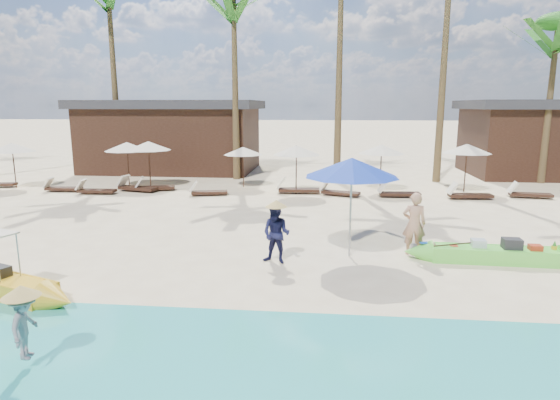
# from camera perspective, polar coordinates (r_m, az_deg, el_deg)

# --- Properties ---
(ground) EXTENTS (240.00, 240.00, 0.00)m
(ground) POSITION_cam_1_polar(r_m,az_deg,el_deg) (11.86, -2.38, -8.28)
(ground) COLOR beige
(ground) RESTS_ON ground
(wet_sand_strip) EXTENTS (240.00, 4.50, 0.01)m
(wet_sand_strip) POSITION_cam_1_polar(r_m,az_deg,el_deg) (7.43, -8.21, -21.28)
(wet_sand_strip) COLOR tan
(wet_sand_strip) RESTS_ON ground
(green_canoe) EXTENTS (5.12, 0.79, 0.65)m
(green_canoe) POSITION_cam_1_polar(r_m,az_deg,el_deg) (13.42, 24.67, -6.00)
(green_canoe) COLOR #61E144
(green_canoe) RESTS_ON ground
(tourist) EXTENTS (0.65, 0.45, 1.72)m
(tourist) POSITION_cam_1_polar(r_m,az_deg,el_deg) (13.17, 16.03, -2.80)
(tourist) COLOR tan
(tourist) RESTS_ON ground
(vendor_green) EXTENTS (0.88, 0.77, 1.54)m
(vendor_green) POSITION_cam_1_polar(r_m,az_deg,el_deg) (12.01, -0.45, -4.16)
(vendor_green) COLOR #141638
(vendor_green) RESTS_ON ground
(vendor_yellow) EXTENTS (0.52, 0.75, 1.06)m
(vendor_yellow) POSITION_cam_1_polar(r_m,az_deg,el_deg) (8.35, -28.68, -13.28)
(vendor_yellow) COLOR gray
(vendor_yellow) RESTS_ON ground
(blue_umbrella) EXTENTS (2.48, 2.48, 2.67)m
(blue_umbrella) POSITION_cam_1_polar(r_m,az_deg,el_deg) (12.36, 8.75, 3.94)
(blue_umbrella) COLOR #99999E
(blue_umbrella) RESTS_ON ground
(resort_parasol_2) EXTENTS (2.15, 2.15, 2.22)m
(resort_parasol_2) POSITION_cam_1_polar(r_m,az_deg,el_deg) (26.32, -29.87, 5.58)
(resort_parasol_2) COLOR #331E15
(resort_parasol_2) RESTS_ON ground
(resort_parasol_3) EXTENTS (2.17, 2.17, 2.23)m
(resort_parasol_3) POSITION_cam_1_polar(r_m,az_deg,el_deg) (24.35, -18.16, 6.20)
(resort_parasol_3) COLOR #331E15
(resort_parasol_3) RESTS_ON ground
(lounger_3_left) EXTENTS (1.75, 0.58, 0.59)m
(lounger_3_left) POSITION_cam_1_polar(r_m,az_deg,el_deg) (24.41, -25.12, 1.40)
(lounger_3_left) COLOR #331E15
(lounger_3_left) RESTS_ON ground
(lounger_3_right) EXTENTS (1.79, 0.60, 0.60)m
(lounger_3_right) POSITION_cam_1_polar(r_m,az_deg,el_deg) (23.13, -21.71, 1.18)
(lounger_3_right) COLOR #331E15
(lounger_3_right) RESTS_ON ground
(resort_parasol_4) EXTENTS (2.20, 2.20, 2.27)m
(resort_parasol_4) POSITION_cam_1_polar(r_m,az_deg,el_deg) (24.13, -15.75, 6.38)
(resort_parasol_4) COLOR #331E15
(resort_parasol_4) RESTS_ON ground
(lounger_4_left) EXTENTS (2.03, 1.04, 0.66)m
(lounger_4_left) POSITION_cam_1_polar(r_m,az_deg,el_deg) (23.15, -17.22, 1.54)
(lounger_4_left) COLOR #331E15
(lounger_4_left) RESTS_ON ground
(lounger_4_right) EXTENTS (1.91, 1.06, 0.62)m
(lounger_4_right) POSITION_cam_1_polar(r_m,az_deg,el_deg) (23.07, -15.21, 1.58)
(lounger_4_right) COLOR #331E15
(lounger_4_right) RESTS_ON ground
(resort_parasol_5) EXTENTS (1.94, 1.94, 2.00)m
(resort_parasol_5) POSITION_cam_1_polar(r_m,az_deg,el_deg) (23.24, -4.53, 5.99)
(resort_parasol_5) COLOR #331E15
(resort_parasol_5) RESTS_ON ground
(lounger_5_left) EXTENTS (1.78, 0.94, 0.58)m
(lounger_5_left) POSITION_cam_1_polar(r_m,az_deg,el_deg) (21.39, -8.93, 1.06)
(lounger_5_left) COLOR #331E15
(lounger_5_left) RESTS_ON ground
(resort_parasol_6) EXTENTS (2.18, 2.18, 2.24)m
(resort_parasol_6) POSITION_cam_1_polar(r_m,az_deg,el_deg) (21.18, 2.00, 6.08)
(resort_parasol_6) COLOR #331E15
(resort_parasol_6) RESTS_ON ground
(lounger_6_left) EXTENTS (2.01, 0.71, 0.67)m
(lounger_6_left) POSITION_cam_1_polar(r_m,az_deg,el_deg) (21.63, 1.96, 1.39)
(lounger_6_left) COLOR #331E15
(lounger_6_left) RESTS_ON ground
(lounger_6_right) EXTENTS (1.86, 1.08, 0.60)m
(lounger_6_right) POSITION_cam_1_polar(r_m,az_deg,el_deg) (21.21, 7.08, 1.05)
(lounger_6_right) COLOR #331E15
(lounger_6_right) RESTS_ON ground
(resort_parasol_7) EXTENTS (2.15, 2.15, 2.22)m
(resort_parasol_7) POSITION_cam_1_polar(r_m,az_deg,el_deg) (22.41, 12.28, 6.07)
(resort_parasol_7) COLOR #331E15
(resort_parasol_7) RESTS_ON ground
(lounger_7_left) EXTENTS (1.88, 0.66, 0.63)m
(lounger_7_left) POSITION_cam_1_polar(r_m,az_deg,el_deg) (21.36, 14.05, 0.88)
(lounger_7_left) COLOR #331E15
(lounger_7_left) RESTS_ON ground
(lounger_7_right) EXTENTS (1.95, 0.69, 0.65)m
(lounger_7_right) POSITION_cam_1_polar(r_m,az_deg,el_deg) (21.89, 21.86, 0.67)
(lounger_7_right) COLOR #331E15
(lounger_7_right) RESTS_ON ground
(resort_parasol_8) EXTENTS (2.19, 2.19, 2.26)m
(resort_parasol_8) POSITION_cam_1_polar(r_m,az_deg,el_deg) (23.46, 21.85, 5.83)
(resort_parasol_8) COLOR #331E15
(resort_parasol_8) RESTS_ON ground
(lounger_8_left) EXTENTS (1.87, 0.78, 0.62)m
(lounger_8_left) POSITION_cam_1_polar(r_m,az_deg,el_deg) (23.30, 27.93, 0.73)
(lounger_8_left) COLOR #331E15
(lounger_8_left) RESTS_ON ground
(palm_2) EXTENTS (2.08, 2.08, 11.33)m
(palm_2) POSITION_cam_1_polar(r_m,az_deg,el_deg) (29.23, -20.09, 21.01)
(palm_2) COLOR brown
(palm_2) RESTS_ON ground
(palm_3) EXTENTS (2.08, 2.08, 10.52)m
(palm_3) POSITION_cam_1_polar(r_m,az_deg,el_deg) (26.20, -5.65, 21.46)
(palm_3) COLOR brown
(palm_3) RESTS_ON ground
(palm_6) EXTENTS (2.08, 2.08, 8.51)m
(palm_6) POSITION_cam_1_polar(r_m,az_deg,el_deg) (28.09, 30.61, 16.16)
(palm_6) COLOR brown
(palm_6) RESTS_ON ground
(pavilion_west) EXTENTS (10.80, 6.60, 4.30)m
(pavilion_west) POSITION_cam_1_polar(r_m,az_deg,el_deg) (30.17, -12.94, 7.73)
(pavilion_west) COLOR #331E15
(pavilion_west) RESTS_ON ground
(pavilion_east) EXTENTS (8.80, 6.60, 4.30)m
(pavilion_east) POSITION_cam_1_polar(r_m,az_deg,el_deg) (31.18, 29.38, 6.68)
(pavilion_east) COLOR #331E15
(pavilion_east) RESTS_ON ground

